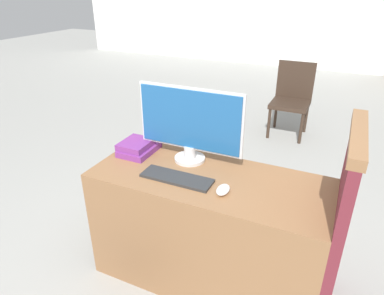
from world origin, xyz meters
name	(u,v)px	position (x,y,z in m)	size (l,w,h in m)	color
wall_back	(330,0)	(0.00, 6.67, 1.40)	(12.00, 0.06, 2.80)	white
desk	(208,229)	(0.00, 0.29, 0.37)	(1.35, 0.58, 0.74)	#8C603D
carrel_divider	(336,231)	(0.70, 0.30, 0.58)	(0.07, 0.61, 1.14)	maroon
monitor	(190,123)	(-0.19, 0.43, 0.98)	(0.66, 0.19, 0.46)	silver
keyboard	(177,178)	(-0.15, 0.19, 0.74)	(0.41, 0.13, 0.02)	#2D2D2D
mouse	(223,190)	(0.13, 0.17, 0.75)	(0.07, 0.11, 0.04)	white
book_stack	(138,147)	(-0.53, 0.38, 0.77)	(0.20, 0.26, 0.08)	#7A3384
far_chair	(292,96)	(0.03, 2.88, 0.48)	(0.44, 0.44, 0.87)	#38281E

